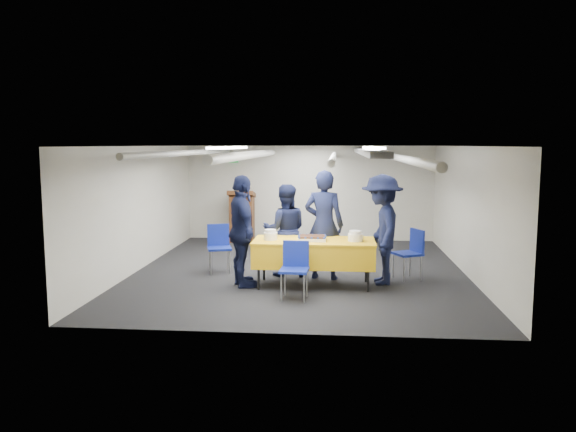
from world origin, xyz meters
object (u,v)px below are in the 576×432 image
at_px(sailor_a, 324,225).
at_px(sailor_c, 242,231).
at_px(chair_right, 412,249).
at_px(sailor_d, 382,229).
at_px(sheet_cake, 312,238).
at_px(serving_table, 314,253).
at_px(podium, 242,216).
at_px(chair_near, 295,264).
at_px(chair_left, 219,243).
at_px(sailor_b, 285,230).

bearing_deg(sailor_a, sailor_c, 38.07).
xyz_separation_m(chair_right, sailor_d, (-0.55, -0.36, 0.39)).
relative_size(sheet_cake, chair_right, 0.54).
height_order(serving_table, sailor_a, sailor_a).
distance_m(podium, sailor_a, 4.15).
relative_size(chair_near, sailor_d, 0.47).
height_order(chair_left, sailor_b, sailor_b).
distance_m(serving_table, chair_near, 0.81).
xyz_separation_m(chair_left, sailor_b, (1.24, -0.20, 0.29)).
distance_m(serving_table, sailor_c, 1.23).
xyz_separation_m(chair_near, chair_right, (1.93, 1.40, 0.00)).
xyz_separation_m(sheet_cake, sailor_a, (0.18, 0.58, 0.14)).
height_order(chair_right, sailor_b, sailor_b).
distance_m(podium, sailor_d, 4.91).
relative_size(podium, chair_right, 1.44).
distance_m(sailor_a, sailor_b, 0.73).
bearing_deg(podium, sailor_b, -68.31).
height_order(sailor_c, sailor_d, sailor_d).
bearing_deg(podium, sheet_cake, -65.80).
bearing_deg(chair_left, serving_table, -26.90).
xyz_separation_m(podium, sailor_a, (2.05, -3.59, 0.33)).
distance_m(chair_near, sailor_c, 1.18).
xyz_separation_m(serving_table, podium, (-1.90, 4.12, 0.05)).
bearing_deg(sailor_c, chair_right, -97.52).
height_order(serving_table, sheet_cake, sheet_cake).
height_order(chair_right, sailor_d, sailor_d).
relative_size(podium, chair_near, 1.44).
height_order(chair_left, sailor_a, sailor_a).
distance_m(serving_table, sailor_d, 1.21).
distance_m(serving_table, sheet_cake, 0.26).
xyz_separation_m(sheet_cake, sailor_b, (-0.52, 0.76, 0.01)).
height_order(chair_near, chair_left, same).
distance_m(chair_right, sailor_d, 0.77).
height_order(podium, chair_near, podium).
bearing_deg(sailor_d, sailor_c, -81.79).
bearing_deg(serving_table, chair_left, 153.10).
height_order(serving_table, sailor_b, sailor_b).
xyz_separation_m(sailor_b, sailor_c, (-0.63, -0.84, 0.10)).
bearing_deg(chair_left, sailor_d, -12.40).
distance_m(sheet_cake, sailor_a, 0.63).
distance_m(sheet_cake, sailor_c, 1.15).
height_order(podium, sailor_d, sailor_d).
relative_size(serving_table, sailor_c, 1.08).
xyz_separation_m(chair_near, sailor_a, (0.40, 1.31, 0.42)).
bearing_deg(sheet_cake, sailor_c, -175.74).
xyz_separation_m(chair_left, sailor_a, (1.94, -0.37, 0.42)).
bearing_deg(sailor_a, sailor_b, -2.73).
distance_m(serving_table, sailor_b, 0.93).
bearing_deg(sailor_d, podium, -143.67).
distance_m(sailor_b, sailor_c, 1.05).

